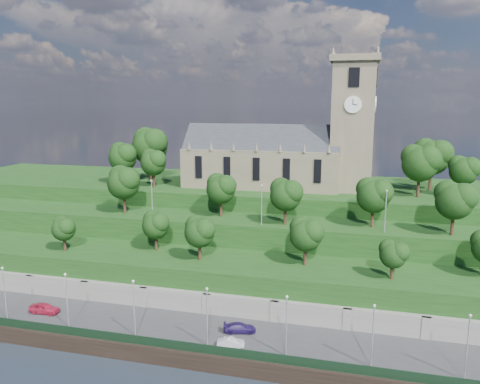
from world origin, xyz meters
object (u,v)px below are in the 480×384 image
(car_middle, at_px, (231,342))
(car_right, at_px, (240,328))
(car_left, at_px, (44,308))
(church, at_px, (285,151))

(car_middle, xyz_separation_m, car_right, (0.16, 3.96, 0.06))
(car_left, distance_m, car_middle, 29.08)
(car_middle, bearing_deg, car_left, 74.92)
(car_left, bearing_deg, church, -36.60)
(car_middle, height_order, car_right, car_right)
(car_left, bearing_deg, car_right, -88.25)
(car_left, height_order, car_middle, car_left)
(car_right, bearing_deg, church, -14.62)
(car_middle, bearing_deg, church, -10.00)
(church, distance_m, car_middle, 47.39)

